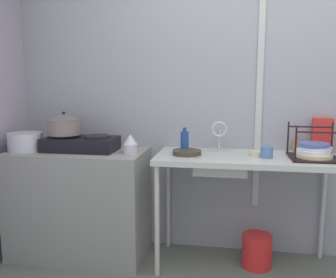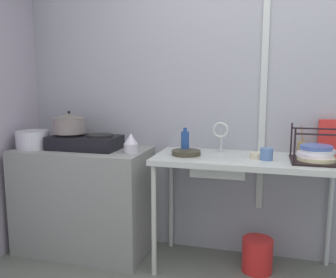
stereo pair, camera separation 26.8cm
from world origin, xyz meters
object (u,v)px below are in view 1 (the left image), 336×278
percolator (130,144)px  utensil_jar (297,145)px  pot_on_left_burner (64,125)px  bucket_on_floor (257,251)px  pot_beside_stove (25,142)px  faucet (219,132)px  cup_by_rack (267,152)px  frying_pan (187,152)px  cereal_box (322,135)px  sink_basin (220,164)px  small_bowl_on_drainboard (257,154)px  dish_rack (314,151)px  bottle_by_sink (185,142)px  stove (81,143)px

percolator → utensil_jar: bearing=12.7°
pot_on_left_burner → bucket_on_floor: size_ratio=1.07×
pot_on_left_burner → pot_beside_stove: bearing=-164.2°
percolator → faucet: size_ratio=0.63×
cup_by_rack → faucet: bearing=153.1°
frying_pan → cereal_box: (1.02, 0.26, 0.12)m
pot_beside_stove → frying_pan: size_ratio=1.24×
faucet → sink_basin: bearing=-83.7°
small_bowl_on_drainboard → percolator: bearing=-176.0°
dish_rack → bucket_on_floor: bearing=174.9°
frying_pan → bottle_by_sink: bottle_by_sink is taller
stove → percolator: size_ratio=3.70×
small_bowl_on_drainboard → frying_pan: bearing=-176.1°
frying_pan → cereal_box: bearing=14.4°
stove → pot_on_left_burner: size_ratio=2.08×
dish_rack → cup_by_rack: 0.33m
bottle_by_sink → cereal_box: bearing=9.7°
frying_pan → bucket_on_floor: frying_pan is taller
frying_pan → bottle_by_sink: size_ratio=1.11×
stove → cup_by_rack: (1.42, -0.05, -0.02)m
pot_on_left_burner → pot_beside_stove: size_ratio=1.02×
faucet → dish_rack: (0.67, -0.15, -0.11)m
bottle_by_sink → bucket_on_floor: (0.57, -0.05, -0.83)m
sink_basin → cup_by_rack: (0.33, -0.03, 0.11)m
frying_pan → pot_on_left_burner: bearing=178.5°
cup_by_rack → small_bowl_on_drainboard: size_ratio=0.81×
dish_rack → pot_on_left_burner: bearing=179.3°
stove → faucet: faucet is taller
dish_rack → utensil_jar: (-0.07, 0.25, -0.00)m
percolator → sink_basin: 0.69m
bucket_on_floor → stove: bearing=-179.7°
small_bowl_on_drainboard → bucket_on_floor: small_bowl_on_drainboard is taller
percolator → cereal_box: cereal_box is taller
small_bowl_on_drainboard → bottle_by_sink: (-0.54, 0.05, 0.07)m
sink_basin → cereal_box: cereal_box is taller
faucet → small_bowl_on_drainboard: (0.28, -0.11, -0.14)m
sink_basin → utensil_jar: 0.64m
pot_on_left_burner → cup_by_rack: size_ratio=3.07×
dish_rack → cup_by_rack: bearing=-175.3°
cereal_box → small_bowl_on_drainboard: bearing=-155.1°
sink_basin → bucket_on_floor: size_ratio=1.52×
pot_beside_stove → cereal_box: bearing=7.9°
cup_by_rack → bucket_on_floor: 0.79m
sink_basin → frying_pan: (-0.25, -0.01, 0.08)m
utensil_jar → small_bowl_on_drainboard: bearing=-145.3°
percolator → utensil_jar: 1.29m
cereal_box → stove: bearing=-172.1°
pot_on_left_burner → bottle_by_sink: pot_on_left_burner is taller
bucket_on_floor → faucet: bearing=159.5°
stove → utensil_jar: utensil_jar is taller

